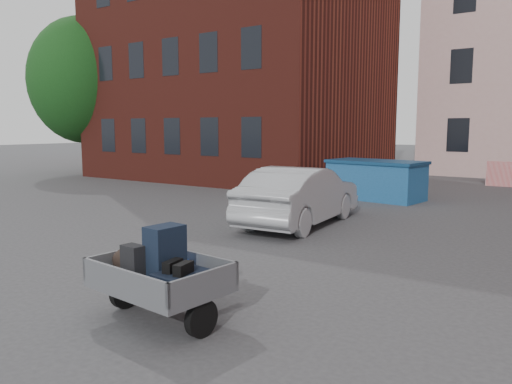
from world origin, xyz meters
The scene contains 7 objects.
ground centered at (0.00, 0.00, 0.00)m, with size 120.00×120.00×0.00m, color #38383A.
building_brick centered at (-9.00, 13.00, 7.00)m, with size 12.00×10.00×14.00m, color #591E16.
far_building centered at (-20.00, 22.00, 4.00)m, with size 6.00×6.00×8.00m, color maroon.
tree centered at (-16.00, 9.00, 5.17)m, with size 5.28×5.28×8.30m.
trailer centered at (1.25, -2.90, 0.61)m, with size 1.70×1.87×1.20m.
dumpster centered at (-0.45, 8.69, 0.65)m, with size 3.26×1.99×1.29m.
silver_car centered at (-0.37, 3.47, 0.71)m, with size 1.51×4.33×1.43m, color #A1A4A8.
Camera 1 is at (5.57, -7.10, 2.38)m, focal length 35.00 mm.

